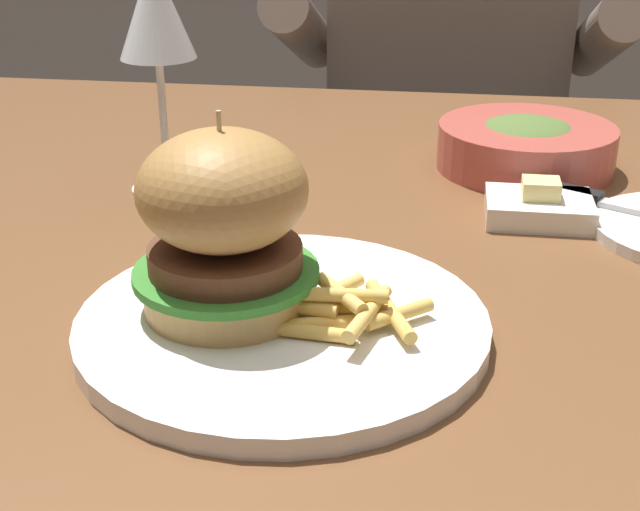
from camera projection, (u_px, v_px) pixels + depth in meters
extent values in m
cube|color=brown|center=(412.00, 249.00, 0.75)|extent=(1.27, 0.92, 0.04)
cylinder|color=brown|center=(33.00, 344.00, 1.34)|extent=(0.06, 0.06, 0.70)
cylinder|color=white|center=(283.00, 325.00, 0.57)|extent=(0.27, 0.27, 0.01)
cylinder|color=tan|center=(227.00, 292.00, 0.58)|extent=(0.11, 0.11, 0.02)
cylinder|color=#38842D|center=(226.00, 273.00, 0.57)|extent=(0.12, 0.12, 0.01)
cylinder|color=brown|center=(225.00, 257.00, 0.57)|extent=(0.10, 0.10, 0.02)
ellipsoid|color=#A97A41|center=(222.00, 190.00, 0.55)|extent=(0.11, 0.11, 0.08)
cylinder|color=#CCB78C|center=(220.00, 151.00, 0.54)|extent=(0.00, 0.00, 0.05)
cylinder|color=#EABC5B|center=(311.00, 324.00, 0.55)|extent=(0.06, 0.02, 0.01)
cylinder|color=gold|center=(296.00, 305.00, 0.57)|extent=(0.04, 0.03, 0.01)
cylinder|color=#E0B251|center=(390.00, 310.00, 0.56)|extent=(0.04, 0.07, 0.01)
cylinder|color=#EABC5B|center=(326.00, 295.00, 0.58)|extent=(0.05, 0.06, 0.01)
cylinder|color=#E0B251|center=(315.00, 333.00, 0.54)|extent=(0.05, 0.01, 0.01)
cylinder|color=#E0B251|center=(400.00, 314.00, 0.56)|extent=(0.04, 0.04, 0.01)
cylinder|color=#E0B251|center=(279.00, 305.00, 0.56)|extent=(0.08, 0.02, 0.01)
cylinder|color=#E0B251|center=(332.00, 295.00, 0.55)|extent=(0.07, 0.01, 0.01)
cylinder|color=#EABC5B|center=(368.00, 313.00, 0.54)|extent=(0.03, 0.07, 0.01)
cylinder|color=#EABC5B|center=(341.00, 294.00, 0.56)|extent=(0.04, 0.05, 0.01)
cylinder|color=gold|center=(342.00, 309.00, 0.56)|extent=(0.06, 0.01, 0.01)
cylinder|color=silver|center=(169.00, 189.00, 0.82)|extent=(0.07, 0.07, 0.00)
cylinder|color=silver|center=(164.00, 124.00, 0.79)|extent=(0.01, 0.01, 0.12)
cone|color=silver|center=(155.00, 7.00, 0.75)|extent=(0.07, 0.07, 0.09)
cube|color=black|center=(567.00, 192.00, 0.78)|extent=(0.06, 0.04, 0.01)
cube|color=white|center=(539.00, 209.00, 0.75)|extent=(0.09, 0.07, 0.02)
cube|color=#F4E58C|center=(541.00, 189.00, 0.75)|extent=(0.03, 0.03, 0.02)
cylinder|color=#B24C42|center=(526.00, 147.00, 0.87)|extent=(0.17, 0.17, 0.04)
ellipsoid|color=#4C662D|center=(527.00, 131.00, 0.86)|extent=(0.09, 0.09, 0.02)
cube|color=#282833|center=(431.00, 332.00, 1.62)|extent=(0.30, 0.22, 0.46)
cube|color=#72665B|center=(447.00, 62.00, 1.41)|extent=(0.36, 0.20, 0.52)
cylinder|color=#72665B|center=(303.00, 29.00, 1.35)|extent=(0.07, 0.34, 0.18)
cylinder|color=#72665B|center=(602.00, 37.00, 1.29)|extent=(0.07, 0.34, 0.18)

